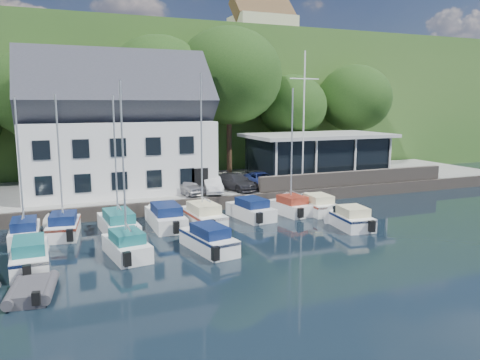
{
  "coord_description": "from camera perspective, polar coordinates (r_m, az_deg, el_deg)",
  "views": [
    {
      "loc": [
        -12.0,
        -21.23,
        7.9
      ],
      "look_at": [
        0.38,
        9.0,
        2.51
      ],
      "focal_mm": 35.0,
      "sensor_mm": 36.0,
      "label": 1
    }
  ],
  "objects": [
    {
      "name": "ground",
      "position": [
        25.64,
        6.93,
        -8.65
      ],
      "size": [
        180.0,
        180.0,
        0.0
      ],
      "primitive_type": "plane",
      "color": "black",
      "rests_on": "ground"
    },
    {
      "name": "quay",
      "position": [
        41.22,
        -4.97,
        -1.0
      ],
      "size": [
        60.0,
        13.0,
        1.0
      ],
      "primitive_type": "cube",
      "color": "gray",
      "rests_on": "ground"
    },
    {
      "name": "quay_face",
      "position": [
        35.18,
        -1.81,
        -2.77
      ],
      "size": [
        60.0,
        0.3,
        1.0
      ],
      "primitive_type": "cube",
      "color": "#63584F",
      "rests_on": "ground"
    },
    {
      "name": "hillside",
      "position": [
        84.09,
        -14.24,
        9.16
      ],
      "size": [
        160.0,
        75.0,
        16.0
      ],
      "primitive_type": "cube",
      "color": "#305A22",
      "rests_on": "ground"
    },
    {
      "name": "field_patch",
      "position": [
        93.76,
        -10.17,
        14.28
      ],
      "size": [
        50.0,
        30.0,
        0.3
      ],
      "primitive_type": "cube",
      "color": "olive",
      "rests_on": "hillside"
    },
    {
      "name": "farmhouse",
      "position": [
        81.65,
        2.75,
        17.96
      ],
      "size": [
        10.4,
        7.0,
        8.2
      ],
      "primitive_type": null,
      "color": "beige",
      "rests_on": "hillside"
    },
    {
      "name": "harbor_building",
      "position": [
        38.15,
        -14.75,
        5.23
      ],
      "size": [
        14.4,
        8.2,
        8.7
      ],
      "primitive_type": null,
      "color": "white",
      "rests_on": "quay"
    },
    {
      "name": "club_pavilion",
      "position": [
        44.03,
        9.4,
        2.93
      ],
      "size": [
        13.2,
        7.2,
        4.1
      ],
      "primitive_type": null,
      "color": "black",
      "rests_on": "quay"
    },
    {
      "name": "seawall",
      "position": [
        40.99,
        13.9,
        0.26
      ],
      "size": [
        18.0,
        0.5,
        1.2
      ],
      "primitive_type": "cube",
      "color": "#63584F",
      "rests_on": "quay"
    },
    {
      "name": "car_silver",
      "position": [
        36.05,
        -6.59,
        -0.68
      ],
      "size": [
        2.52,
        4.07,
        1.29
      ],
      "primitive_type": "imported",
      "rotation": [
        0.0,
        0.0,
        0.28
      ],
      "color": "#A6A6AB",
      "rests_on": "quay"
    },
    {
      "name": "car_white",
      "position": [
        36.38,
        -3.43,
        -0.59
      ],
      "size": [
        1.99,
        3.93,
        1.24
      ],
      "primitive_type": "imported",
      "rotation": [
        0.0,
        0.0,
        -0.19
      ],
      "color": "beige",
      "rests_on": "quay"
    },
    {
      "name": "car_dgrey",
      "position": [
        37.63,
        -0.55,
        -0.18
      ],
      "size": [
        3.05,
        4.83,
        1.3
      ],
      "primitive_type": "imported",
      "rotation": [
        0.0,
        0.0,
        0.29
      ],
      "color": "#29292E",
      "rests_on": "quay"
    },
    {
      "name": "car_blue",
      "position": [
        39.07,
        2.61,
        0.12
      ],
      "size": [
        1.49,
        3.66,
        1.25
      ],
      "primitive_type": "imported",
      "rotation": [
        0.0,
        0.0,
        -0.01
      ],
      "color": "#314498",
      "rests_on": "quay"
    },
    {
      "name": "flagpole",
      "position": [
        38.82,
        7.77,
        7.24
      ],
      "size": [
        2.65,
        0.2,
        11.03
      ],
      "primitive_type": null,
      "color": "white",
      "rests_on": "quay"
    },
    {
      "name": "tree_1",
      "position": [
        43.49,
        -23.29,
        7.04
      ],
      "size": [
        8.34,
        8.34,
        11.4
      ],
      "primitive_type": null,
      "color": "black",
      "rests_on": "quay"
    },
    {
      "name": "tree_2",
      "position": [
        45.06,
        -9.81,
        8.81
      ],
      "size": [
        9.6,
        9.6,
        13.11
      ],
      "primitive_type": null,
      "color": "black",
      "rests_on": "quay"
    },
    {
      "name": "tree_3",
      "position": [
        45.93,
        -1.34,
        9.57
      ],
      "size": [
        10.32,
        10.32,
        14.11
      ],
      "primitive_type": null,
      "color": "black",
      "rests_on": "quay"
    },
    {
      "name": "tree_4",
      "position": [
        49.47,
        6.35,
        7.02
      ],
      "size": [
        7.19,
        7.19,
        9.83
      ],
      "primitive_type": null,
      "color": "black",
      "rests_on": "quay"
    },
    {
      "name": "tree_5",
      "position": [
        53.7,
        13.72,
        7.65
      ],
      "size": [
        8.09,
        8.09,
        11.05
      ],
      "primitive_type": null,
      "color": "black",
      "rests_on": "quay"
    },
    {
      "name": "boat_r1_0",
      "position": [
        29.1,
        -25.25,
        1.12
      ],
      "size": [
        1.77,
        5.6,
        8.35
      ],
      "primitive_type": null,
      "rotation": [
        0.0,
        0.0,
        -0.01
      ],
      "color": "white",
      "rests_on": "ground"
    },
    {
      "name": "boat_r1_1",
      "position": [
        29.43,
        -21.14,
        1.86
      ],
      "size": [
        2.55,
        5.53,
        8.75
      ],
      "primitive_type": null,
      "rotation": [
        0.0,
        0.0,
        -0.13
      ],
      "color": "white",
      "rests_on": "ground"
    },
    {
      "name": "boat_r1_2",
      "position": [
        28.81,
        -14.94,
        2.41
      ],
      "size": [
        2.37,
        7.0,
        9.14
      ],
      "primitive_type": null,
      "rotation": [
        0.0,
        0.0,
        0.07
      ],
      "color": "white",
      "rests_on": "ground"
    },
    {
      "name": "boat_r1_3",
      "position": [
        30.66,
        -9.1,
        -4.21
      ],
      "size": [
        2.13,
        6.88,
        1.52
      ],
      "primitive_type": null,
      "rotation": [
        0.0,
        0.0,
        -0.02
      ],
      "color": "white",
      "rests_on": "ground"
    },
    {
      "name": "boat_r1_4",
      "position": [
        29.94,
        -4.7,
        3.14
      ],
      "size": [
        2.42,
        6.35,
        9.33
      ],
      "primitive_type": null,
      "rotation": [
        0.0,
        0.0,
        0.07
      ],
      "color": "white",
      "rests_on": "ground"
    },
    {
      "name": "boat_r1_5",
      "position": [
        32.4,
        1.3,
        -3.43
      ],
      "size": [
        2.79,
        5.9,
        1.45
      ],
      "primitive_type": null,
      "rotation": [
        0.0,
        0.0,
        0.14
      ],
      "color": "white",
      "rests_on": "ground"
    },
    {
      "name": "boat_r1_6",
      "position": [
        33.28,
        6.31,
        2.86
      ],
      "size": [
        2.63,
        5.2,
        8.31
      ],
      "primitive_type": null,
      "rotation": [
        0.0,
        0.0,
        0.14
      ],
      "color": "white",
      "rests_on": "ground"
    },
    {
      "name": "boat_r1_7",
      "position": [
        34.37,
        9.36,
        -2.85
      ],
      "size": [
        2.2,
        5.3,
        1.4
      ],
      "primitive_type": null,
      "rotation": [
        0.0,
        0.0,
        -0.05
      ],
      "color": "white",
      "rests_on": "ground"
    },
    {
      "name": "boat_r2_0",
      "position": [
        25.03,
        -24.26,
        -8.09
      ],
      "size": [
        1.92,
        6.3,
        1.49
      ],
      "primitive_type": null,
      "rotation": [
        0.0,
        0.0,
        0.02
      ],
      "color": "white",
      "rests_on": "ground"
    },
    {
      "name": "boat_r2_1",
      "position": [
        24.35,
        -14.0,
        0.78
      ],
      "size": [
        2.55,
        5.49,
        8.76
      ],
      "primitive_type": null,
      "rotation": [
        0.0,
        0.0,
        0.14
      ],
      "color": "white",
      "rests_on": "ground"
    },
    {
      "name": "boat_r2_2",
      "position": [
        25.53,
        -3.85,
        -6.97
      ],
      "size": [
        2.75,
        6.17,
        1.46
      ],
      "primitive_type": null,
      "rotation": [
        0.0,
        0.0,
        0.17
      ],
      "color": "white",
      "rests_on": "ground"
    },
    {
      "name": "boat_r2_4",
      "position": [
        30.78,
        13.36,
        -4.4
      ],
      "size": [
        2.5,
        5.06,
        1.42
      ],
      "primitive_type": null,
      "rotation": [
        0.0,
        0.0,
        -0.11
      ],
      "color": "white",
      "rests_on": "ground"
    },
    {
      "name": "dinghy_1",
      "position": [
        21.56,
        -24.02,
        -11.94
      ],
      "size": [
        2.25,
        3.32,
        0.72
      ],
      "primitive_type": null,
      "rotation": [
        0.0,
        0.0,
        -0.13
      ],
      "color": "#3B3A3F",
      "rests_on": "ground"
    }
  ]
}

